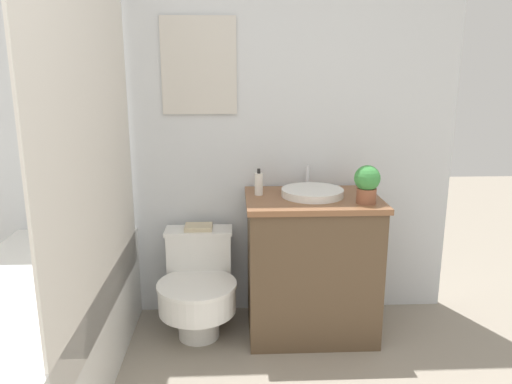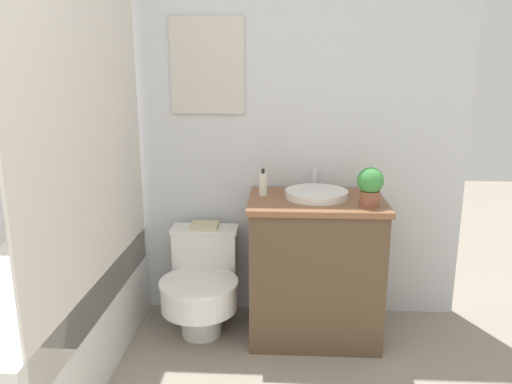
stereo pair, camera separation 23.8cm
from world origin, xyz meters
name	(u,v)px [view 2 (the right image)]	position (x,y,z in m)	size (l,w,h in m)	color
wall_back	(200,105)	(0.00, 2.27, 1.25)	(3.06, 0.07, 2.50)	silver
shower_area	(38,318)	(-0.67, 1.49, 0.31)	(0.70, 1.53, 1.98)	white
toilet	(202,284)	(0.04, 1.97, 0.28)	(0.43, 0.55, 0.57)	white
vanity	(315,267)	(0.67, 1.97, 0.39)	(0.72, 0.53, 0.79)	brown
sink	(317,194)	(0.67, 1.99, 0.81)	(0.34, 0.37, 0.13)	white
soap_bottle	(263,184)	(0.38, 2.03, 0.85)	(0.04, 0.04, 0.15)	silver
potted_plant	(370,185)	(0.92, 1.84, 0.89)	(0.13, 0.13, 0.20)	brown
book_on_tank	(205,225)	(0.04, 2.12, 0.58)	(0.16, 0.12, 0.02)	beige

